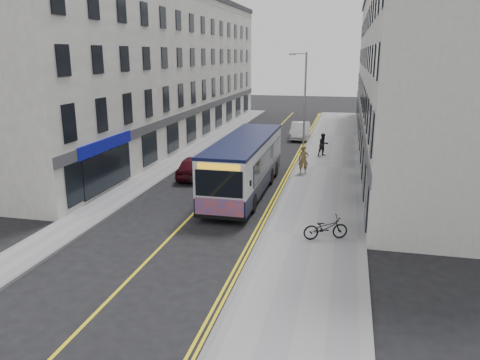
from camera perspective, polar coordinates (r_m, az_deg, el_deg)
The scene contains 17 objects.
ground at distance 23.54m, azimuth -6.18°, elevation -4.59°, with size 140.00×140.00×0.00m, color black.
pavement_east at distance 33.83m, azimuth 10.68°, elevation 1.49°, with size 4.50×64.00×0.12m, color gray.
pavement_west at distance 36.02m, azimuth -7.49°, elevation 2.46°, with size 2.00×64.00×0.12m, color gray.
kerb_east at distance 33.98m, azimuth 6.89°, elevation 1.71°, with size 0.18×64.00×0.13m, color slate.
kerb_west at distance 35.68m, azimuth -5.99°, elevation 2.39°, with size 0.18×64.00×0.13m, color slate.
road_centre_line at distance 34.62m, azimuth 0.30°, elevation 1.98°, with size 0.12×64.00×0.01m, color yellow.
road_dbl_yellow_inner at distance 34.04m, azimuth 6.14°, elevation 1.65°, with size 0.10×64.00×0.01m, color yellow.
road_dbl_yellow_outer at distance 34.02m, azimuth 6.47°, elevation 1.64°, with size 0.10×64.00×0.01m, color yellow.
terrace_east at distance 42.10m, azimuth 19.04°, elevation 12.46°, with size 6.00×46.00×13.00m, color silver.
terrace_west at distance 45.00m, azimuth -8.61°, elevation 13.23°, with size 6.00×46.00×13.00m, color white.
streetlamp at distance 35.21m, azimuth 7.76°, elevation 9.29°, with size 1.32×0.18×8.00m.
city_bus at distance 27.05m, azimuth 0.59°, elevation 2.06°, with size 2.62×11.21×3.26m.
bicycle at distance 20.67m, azimuth 10.39°, elevation -5.74°, with size 0.69×1.96×1.03m, color black.
pedestrian_near at distance 31.49m, azimuth 7.76°, elevation 2.46°, with size 0.69×0.45×1.88m, color olive.
pedestrian_far at distance 37.29m, azimuth 10.12°, elevation 4.27°, with size 0.86×0.67×1.76m, color black.
car_white at distance 45.18m, azimuth 7.33°, elevation 5.98°, with size 1.64×4.71×1.55m, color silver.
car_maroon at distance 30.91m, azimuth -5.61°, elevation 1.65°, with size 1.72×4.26×1.45m, color #430B14.
Camera 1 is at (7.42, -20.87, 7.95)m, focal length 35.00 mm.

